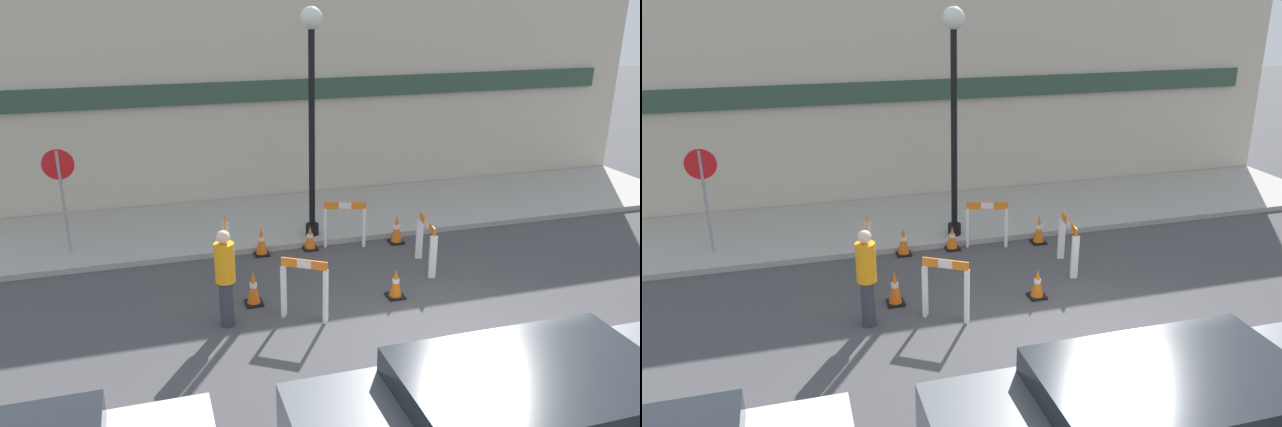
% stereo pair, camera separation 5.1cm
% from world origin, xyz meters
% --- Properties ---
extents(ground_plane, '(60.00, 60.00, 0.00)m').
position_xyz_m(ground_plane, '(0.00, 0.00, 0.00)').
color(ground_plane, '#424244').
extents(sidewalk_slab, '(18.00, 3.34, 0.12)m').
position_xyz_m(sidewalk_slab, '(0.00, 6.17, 0.06)').
color(sidewalk_slab, '#9E9B93').
rests_on(sidewalk_slab, ground_plane).
extents(storefront_facade, '(18.00, 0.22, 5.50)m').
position_xyz_m(storefront_facade, '(0.00, 7.91, 2.75)').
color(storefront_facade, '#BCB29E').
rests_on(storefront_facade, ground_plane).
extents(streetlamp_post, '(0.44, 0.44, 4.70)m').
position_xyz_m(streetlamp_post, '(-0.93, 4.91, 3.17)').
color(streetlamp_post, black).
rests_on(streetlamp_post, sidewalk_slab).
extents(stop_sign, '(0.60, 0.06, 2.13)m').
position_xyz_m(stop_sign, '(-5.89, 5.33, 1.55)').
color(stop_sign, gray).
rests_on(stop_sign, sidewalk_slab).
extents(barricade_0, '(0.25, 0.77, 1.15)m').
position_xyz_m(barricade_0, '(-2.99, 3.46, 0.61)').
color(barricade_0, white).
rests_on(barricade_0, ground_plane).
extents(barricade_1, '(0.73, 0.52, 1.06)m').
position_xyz_m(barricade_1, '(-1.99, 1.60, 0.57)').
color(barricade_1, white).
rests_on(barricade_1, ground_plane).
extents(barricade_2, '(0.28, 0.97, 0.99)m').
position_xyz_m(barricade_2, '(0.79, 2.89, 0.55)').
color(barricade_2, white).
rests_on(barricade_2, ground_plane).
extents(barricade_3, '(0.87, 0.37, 0.99)m').
position_xyz_m(barricade_3, '(-0.38, 4.35, 0.54)').
color(barricade_3, white).
rests_on(barricade_3, ground_plane).
extents(traffic_cone_0, '(0.30, 0.30, 0.60)m').
position_xyz_m(traffic_cone_0, '(-2.15, 4.40, 0.29)').
color(traffic_cone_0, black).
rests_on(traffic_cone_0, ground_plane).
extents(traffic_cone_1, '(0.30, 0.30, 0.63)m').
position_xyz_m(traffic_cone_1, '(-2.70, 2.34, 0.30)').
color(traffic_cone_1, black).
rests_on(traffic_cone_1, ground_plane).
extents(traffic_cone_2, '(0.30, 0.30, 0.51)m').
position_xyz_m(traffic_cone_2, '(-1.12, 4.40, 0.25)').
color(traffic_cone_2, black).
rests_on(traffic_cone_2, ground_plane).
extents(traffic_cone_3, '(0.30, 0.30, 0.54)m').
position_xyz_m(traffic_cone_3, '(-0.25, 1.90, 0.26)').
color(traffic_cone_3, black).
rests_on(traffic_cone_3, ground_plane).
extents(traffic_cone_4, '(0.30, 0.30, 0.64)m').
position_xyz_m(traffic_cone_4, '(0.74, 4.22, 0.31)').
color(traffic_cone_4, black).
rests_on(traffic_cone_4, ground_plane).
extents(person_worker, '(0.44, 0.44, 1.64)m').
position_xyz_m(person_worker, '(-3.23, 1.76, 0.89)').
color(person_worker, '#33333D').
rests_on(person_worker, ground_plane).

